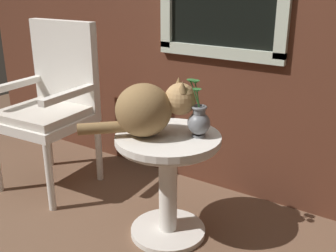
% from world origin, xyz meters
% --- Properties ---
extents(ground_plane, '(6.00, 6.00, 0.00)m').
position_xyz_m(ground_plane, '(0.00, 0.00, 0.00)').
color(ground_plane, brown).
extents(wicker_side_table, '(0.54, 0.54, 0.58)m').
position_xyz_m(wicker_side_table, '(0.20, 0.24, 0.40)').
color(wicker_side_table, silver).
rests_on(wicker_side_table, ground_plane).
extents(wicker_chair, '(0.55, 0.54, 1.07)m').
position_xyz_m(wicker_chair, '(-0.78, 0.34, 0.58)').
color(wicker_chair, silver).
rests_on(wicker_chair, ground_plane).
extents(cat, '(0.47, 0.46, 0.28)m').
position_xyz_m(cat, '(0.12, 0.19, 0.72)').
color(cat, olive).
rests_on(cat, wicker_side_table).
extents(pewter_vase_with_ivy, '(0.12, 0.12, 0.29)m').
position_xyz_m(pewter_vase_with_ivy, '(0.33, 0.31, 0.67)').
color(pewter_vase_with_ivy, slate).
rests_on(pewter_vase_with_ivy, wicker_side_table).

